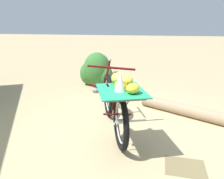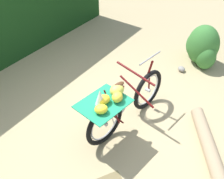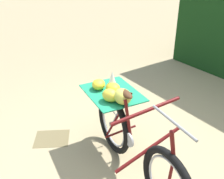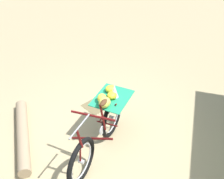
% 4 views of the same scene
% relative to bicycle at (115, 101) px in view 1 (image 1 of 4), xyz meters
% --- Properties ---
extents(ground_plane, '(60.00, 60.00, 0.00)m').
position_rel_bicycle_xyz_m(ground_plane, '(-0.13, -0.18, -0.50)').
color(ground_plane, tan).
extents(bicycle, '(1.00, 1.76, 1.03)m').
position_rel_bicycle_xyz_m(bicycle, '(0.00, 0.00, 0.00)').
color(bicycle, black).
rests_on(bicycle, ground_plane).
extents(fallen_log, '(1.65, 0.94, 0.20)m').
position_rel_bicycle_xyz_m(fallen_log, '(1.10, 0.86, -0.39)').
color(fallen_log, '#9E8466').
rests_on(fallen_log, ground_plane).
extents(shrub_cluster, '(0.91, 0.62, 0.86)m').
position_rel_bicycle_xyz_m(shrub_cluster, '(-1.01, 2.38, -0.12)').
color(shrub_cluster, '#387533').
rests_on(shrub_cluster, ground_plane).
extents(path_stone, '(0.16, 0.14, 0.10)m').
position_rel_bicycle_xyz_m(path_stone, '(-0.88, 1.82, -0.44)').
color(path_stone, gray).
rests_on(path_stone, ground_plane).
extents(leaf_litter_patch, '(0.44, 0.36, 0.01)m').
position_rel_bicycle_xyz_m(leaf_litter_patch, '(0.94, -0.61, -0.49)').
color(leaf_litter_patch, olive).
rests_on(leaf_litter_patch, ground_plane).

